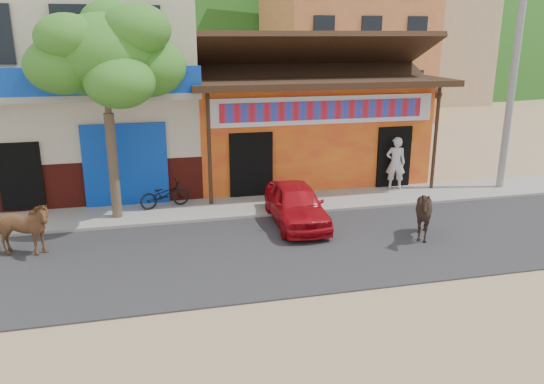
% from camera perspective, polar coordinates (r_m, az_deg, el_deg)
% --- Properties ---
extents(ground, '(120.00, 120.00, 0.00)m').
position_cam_1_polar(ground, '(11.31, 6.89, -10.86)').
color(ground, '#9E825B').
rests_on(ground, ground).
extents(road, '(60.00, 5.00, 0.04)m').
position_cam_1_polar(road, '(13.45, 3.22, -6.05)').
color(road, '#28282B').
rests_on(road, ground).
extents(sidewalk, '(60.00, 2.00, 0.12)m').
position_cam_1_polar(sidewalk, '(16.61, -0.21, -1.41)').
color(sidewalk, gray).
rests_on(sidewalk, ground).
extents(dance_club, '(8.00, 6.00, 3.60)m').
position_cam_1_polar(dance_club, '(20.46, 2.70, 7.02)').
color(dance_club, orange).
rests_on(dance_club, ground).
extents(cafe_building, '(7.00, 6.00, 7.00)m').
position_cam_1_polar(cafe_building, '(19.55, -19.27, 10.71)').
color(cafe_building, beige).
rests_on(cafe_building, ground).
extents(apartment_front, '(9.00, 9.00, 12.00)m').
position_cam_1_polar(apartment_front, '(35.69, 7.63, 17.73)').
color(apartment_front, '#CC723F').
rests_on(apartment_front, ground).
extents(apartment_rear, '(8.00, 8.00, 10.00)m').
position_cam_1_polar(apartment_rear, '(44.92, 15.94, 15.72)').
color(apartment_rear, tan).
rests_on(apartment_rear, ground).
extents(tree, '(3.00, 3.00, 6.00)m').
position_cam_1_polar(tree, '(15.35, -17.17, 8.10)').
color(tree, '#2D721E').
rests_on(tree, sidewalk).
extents(utility_pole, '(0.24, 0.24, 8.00)m').
position_cam_1_polar(utility_pole, '(19.42, 24.62, 11.96)').
color(utility_pole, gray).
rests_on(utility_pole, sidewalk).
extents(cow_tan, '(1.70, 1.02, 1.35)m').
position_cam_1_polar(cow_tan, '(14.06, -25.48, -3.67)').
color(cow_tan, '#915F3A').
rests_on(cow_tan, road).
extents(cow_dark, '(1.57, 1.49, 1.40)m').
position_cam_1_polar(cow_dark, '(14.26, 16.03, -2.28)').
color(cow_dark, black).
rests_on(cow_dark, road).
extents(red_car, '(1.47, 3.45, 1.16)m').
position_cam_1_polar(red_car, '(14.90, 2.61, -1.30)').
color(red_car, '#B30C17').
rests_on(red_car, road).
extents(scooter, '(1.62, 0.92, 0.80)m').
position_cam_1_polar(scooter, '(16.43, -11.46, -0.27)').
color(scooter, black).
rests_on(scooter, sidewalk).
extents(pedestrian, '(0.75, 0.60, 1.80)m').
position_cam_1_polar(pedestrian, '(18.39, 13.15, 3.04)').
color(pedestrian, silver).
rests_on(pedestrian, sidewalk).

